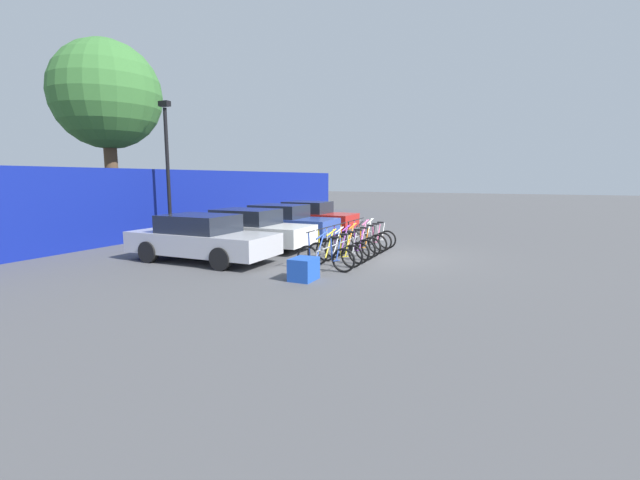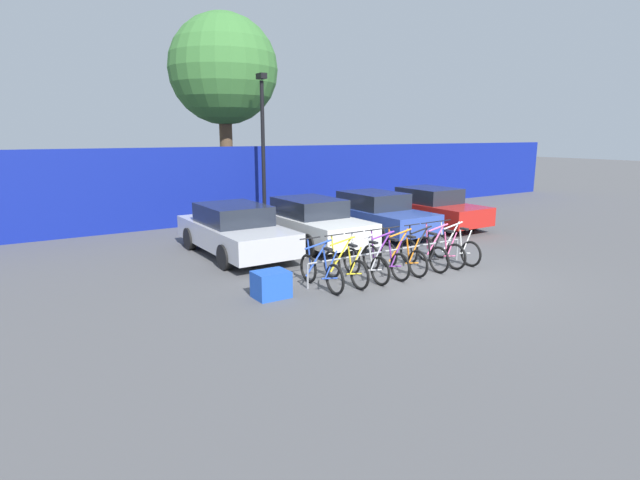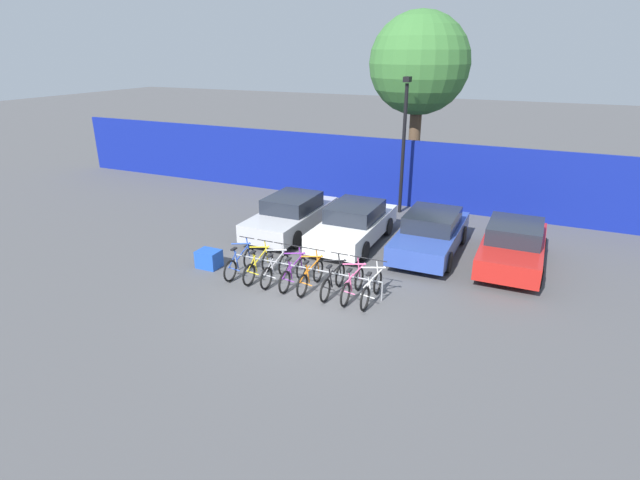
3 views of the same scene
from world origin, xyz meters
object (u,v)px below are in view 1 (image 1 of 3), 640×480
Objects in this scene: bicycle_yellow at (335,253)px; cargo_crate at (304,269)px; car_red at (309,217)px; bicycle_black at (362,242)px; car_blue at (281,222)px; tree_behind_hoarding at (106,96)px; bicycle_blue at (325,257)px; lamp_post at (167,163)px; bicycle_purple at (349,247)px; car_white at (249,229)px; bicycle_pink at (368,239)px; bike_rack at (348,242)px; bicycle_white at (373,237)px; car_silver at (202,238)px; bicycle_silver at (342,250)px; bicycle_orange at (355,245)px.

cargo_crate is (-1.83, 0.05, -0.10)m from bicycle_yellow.
bicycle_black is at bearing -136.72° from car_red.
car_blue is 8.71m from tree_behind_hoarding.
car_red reaches higher than bicycle_black.
bicycle_black is at bearing 2.39° from bicycle_blue.
lamp_post is at bearing 64.01° from cargo_crate.
bicycle_purple is 0.40× the size of car_red.
bicycle_purple is 1.24m from bicycle_black.
car_white is (0.37, 3.90, 0.31)m from bicycle_purple.
lamp_post reaches higher than bicycle_pink.
cargo_crate is (-8.58, -4.04, -0.42)m from car_red.
bicycle_pink is 4.82m from cargo_crate.
bike_rack is 1.46m from bicycle_yellow.
bicycle_pink is at bearing 177.11° from bicycle_white.
car_white is (2.47, -0.01, -0.00)m from car_silver.
bicycle_yellow is at bearing -111.38° from car_white.
bicycle_pink is (2.98, 0.00, 0.00)m from bicycle_yellow.
bicycle_silver reaches higher than cargo_crate.
bicycle_yellow is 0.38× the size of car_white.
bicycle_purple is at bearing 2.39° from bicycle_blue.
cargo_crate is at bearing -103.03° from car_silver.
bicycle_orange is (0.26, -0.15, -0.12)m from bike_rack.
car_red is (6.18, 4.09, 0.31)m from bicycle_silver.
lamp_post is at bearing 77.50° from bicycle_silver.
bicycle_purple is at bearing -96.21° from lamp_post.
car_silver and car_red have the same top height.
bicycle_black is 2.44× the size of cargo_crate.
bicycle_purple is (-0.28, -0.15, -0.12)m from bike_rack.
bicycle_orange is (1.71, 0.00, 0.00)m from bicycle_yellow.
bicycle_white is at bearing -128.16° from car_red.
car_silver is at bearing 179.73° from car_white.
tree_behind_hoarding reaches higher than bicycle_yellow.
bicycle_white is at bearing -98.83° from car_blue.
bicycle_blue is at bearing -85.70° from car_silver.
tree_behind_hoarding is (-0.27, 2.80, 2.70)m from lamp_post.
car_white is at bearing 74.12° from bicycle_silver.
bicycle_orange is 0.38× the size of car_silver.
bicycle_orange is at bearing -140.92° from car_red.
car_white is at bearing 88.74° from bike_rack.
car_silver is 2.47m from car_white.
car_white is (-0.18, 3.90, 0.31)m from bicycle_orange.
bicycle_yellow is at bearing 177.91° from bicycle_black.
car_blue reaches higher than bike_rack.
bicycle_yellow is 1.84m from cargo_crate.
bicycle_black is 0.58m from bicycle_pink.
bicycle_yellow is 7.90m from car_red.
car_silver is at bearing -177.81° from car_blue.
bike_rack is at bearing 6.46° from bicycle_blue.
bicycle_silver is 7.42m from car_red.
lamp_post is (-1.50, 7.97, 2.67)m from bicycle_white.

